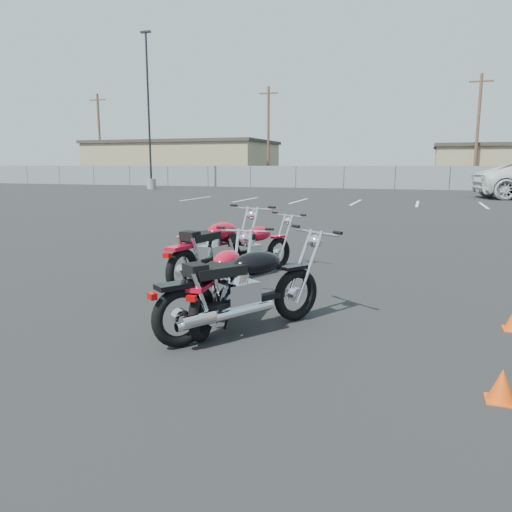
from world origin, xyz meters
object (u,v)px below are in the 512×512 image
(motorcycle_third_red, at_px, (215,250))
(motorcycle_rear_red, at_px, (223,284))
(motorcycle_front_red, at_px, (251,249))
(motorcycle_second_black, at_px, (243,289))

(motorcycle_third_red, xyz_separation_m, motorcycle_rear_red, (0.90, -1.85, -0.06))
(motorcycle_third_red, bearing_deg, motorcycle_front_red, 63.27)
(motorcycle_second_black, height_order, motorcycle_rear_red, motorcycle_second_black)
(motorcycle_third_red, bearing_deg, motorcycle_second_black, -59.53)
(motorcycle_front_red, xyz_separation_m, motorcycle_third_red, (-0.37, -0.73, 0.08))
(motorcycle_front_red, distance_m, motorcycle_second_black, 3.04)
(motorcycle_front_red, xyz_separation_m, motorcycle_second_black, (0.91, -2.90, 0.05))
(motorcycle_second_black, bearing_deg, motorcycle_front_red, 107.45)
(motorcycle_front_red, distance_m, motorcycle_rear_red, 2.63)
(motorcycle_front_red, bearing_deg, motorcycle_third_red, -116.73)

